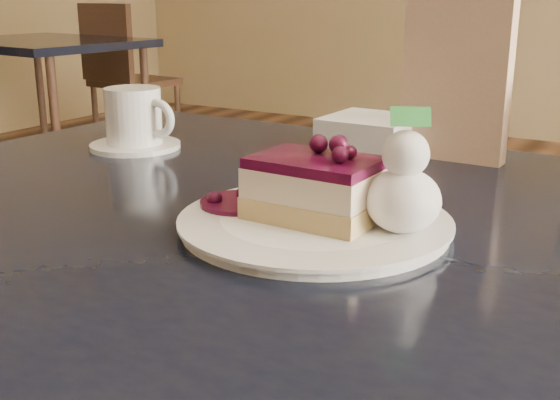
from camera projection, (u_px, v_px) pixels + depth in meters
The scene contains 9 objects.
main_table at pixel (337, 287), 0.80m from camera, with size 1.33×0.90×0.81m.
dessert_plate at pixel (315, 224), 0.73m from camera, with size 0.28×0.28×0.01m, color white.
cheesecake_slice at pixel (315, 189), 0.72m from camera, with size 0.13×0.10×0.07m.
whipped_cream at pixel (403, 200), 0.68m from camera, with size 0.07×0.07×0.06m.
berry_sauce at pixel (239, 203), 0.77m from camera, with size 0.09×0.09×0.01m, color #3A021C.
coffee_set at pixel (135, 122), 1.09m from camera, with size 0.15×0.14×0.09m.
menu_card at pixel (456, 78), 1.00m from camera, with size 0.15×0.03×0.24m, color beige.
napkin_stack at pixel (371, 134), 1.07m from camera, with size 0.13×0.13×0.05m, color white.
bg_table_far_left at pixel (53, 165), 4.08m from camera, with size 1.12×1.91×1.27m.
Camera 1 is at (0.54, -0.27, 1.05)m, focal length 45.00 mm.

